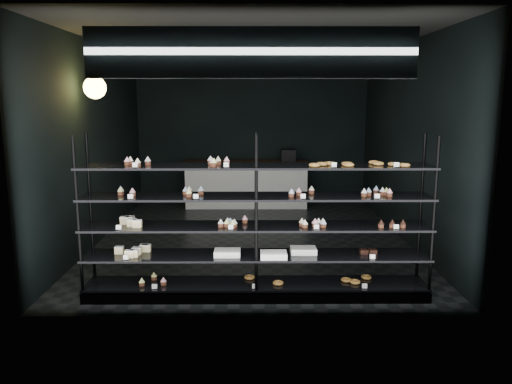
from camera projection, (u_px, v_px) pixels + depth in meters
room at (252, 143)px, 8.02m from camera, size 5.01×6.01×3.20m
display_shelf at (254, 245)px, 5.80m from camera, size 4.00×0.50×1.91m
signage at (252, 53)px, 4.93m from camera, size 3.30×0.05×0.50m
pendant_lamp at (95, 88)px, 6.98m from camera, size 0.31×0.31×0.88m
service_counter at (247, 183)px, 10.68m from camera, size 2.65×0.65×1.23m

